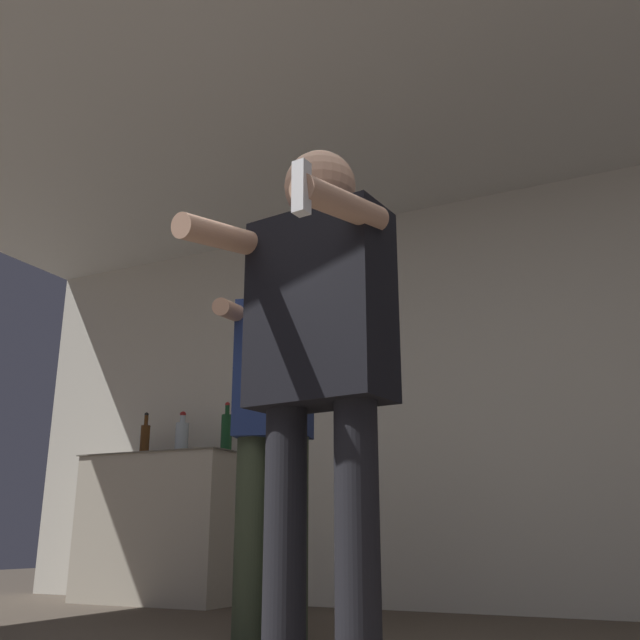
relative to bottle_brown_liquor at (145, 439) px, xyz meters
name	(u,v)px	position (x,y,z in m)	size (l,w,h in m)	color
wall_back	(477,391)	(2.36, 0.23, 0.19)	(7.00, 0.06, 2.55)	beige
ceiling_slab	(382,72)	(2.36, -1.28, 1.49)	(7.00, 3.47, 0.05)	silver
counter	(162,527)	(0.24, -0.05, -0.61)	(1.14, 0.53, 0.96)	#BCB29E
bottle_brown_liquor	(145,439)	(0.00, 0.00, 0.00)	(0.07, 0.07, 0.32)	#563314
bottle_amber_bourbon	(227,432)	(0.69, 0.00, 0.01)	(0.08, 0.08, 0.34)	#194723
bottle_clear_vodka	(182,437)	(0.32, 0.00, 0.00)	(0.09, 0.09, 0.30)	silver
person_woman_foreground	(318,345)	(2.49, -2.25, -0.13)	(0.53, 0.56, 1.59)	black
person_man_side	(273,414)	(1.79, -1.28, -0.14)	(0.47, 0.51, 1.70)	#38422D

